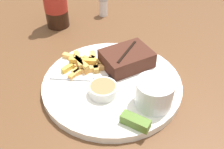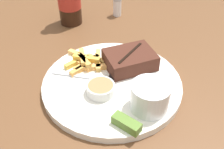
{
  "view_description": "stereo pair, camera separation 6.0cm",
  "coord_description": "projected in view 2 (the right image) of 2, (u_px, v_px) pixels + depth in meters",
  "views": [
    {
      "loc": [
        -0.04,
        -0.46,
        1.2
      ],
      "look_at": [
        0.0,
        0.0,
        0.81
      ],
      "focal_mm": 42.0,
      "sensor_mm": 36.0,
      "label": 1
    },
    {
      "loc": [
        0.02,
        -0.46,
        1.2
      ],
      "look_at": [
        0.0,
        0.0,
        0.81
      ],
      "focal_mm": 42.0,
      "sensor_mm": 36.0,
      "label": 2
    }
  ],
  "objects": [
    {
      "name": "dipping_sauce_cup",
      "position": [
        101.0,
        88.0,
        0.58
      ],
      "size": [
        0.06,
        0.06,
        0.02
      ],
      "color": "silver",
      "rests_on": "dinner_plate"
    },
    {
      "name": "salt_shaker",
      "position": [
        118.0,
        6.0,
        0.89
      ],
      "size": [
        0.03,
        0.03,
        0.07
      ],
      "color": "white",
      "rests_on": "dining_table"
    },
    {
      "name": "steak_portion",
      "position": [
        130.0,
        60.0,
        0.65
      ],
      "size": [
        0.14,
        0.13,
        0.04
      ],
      "color": "#472319",
      "rests_on": "dinner_plate"
    },
    {
      "name": "dining_table",
      "position": [
        112.0,
        103.0,
        0.66
      ],
      "size": [
        1.58,
        1.61,
        0.77
      ],
      "color": "brown",
      "rests_on": "ground_plane"
    },
    {
      "name": "coleslaw_cup",
      "position": [
        150.0,
        96.0,
        0.53
      ],
      "size": [
        0.08,
        0.08,
        0.06
      ],
      "color": "white",
      "rests_on": "dinner_plate"
    },
    {
      "name": "knife_utensil",
      "position": [
        115.0,
        68.0,
        0.65
      ],
      "size": [
        0.05,
        0.17,
        0.01
      ],
      "rotation": [
        0.0,
        0.0,
        1.39
      ],
      "color": "#B7B7BC",
      "rests_on": "dinner_plate"
    },
    {
      "name": "dinner_plate",
      "position": [
        112.0,
        84.0,
        0.62
      ],
      "size": [
        0.33,
        0.33,
        0.02
      ],
      "color": "white",
      "rests_on": "dining_table"
    },
    {
      "name": "fork_utensil",
      "position": [
        77.0,
        75.0,
        0.63
      ],
      "size": [
        0.13,
        0.03,
        0.0
      ],
      "rotation": [
        0.0,
        0.0,
        6.12
      ],
      "color": "#B7B7BC",
      "rests_on": "dinner_plate"
    },
    {
      "name": "pickle_spear",
      "position": [
        126.0,
        123.0,
        0.5
      ],
      "size": [
        0.06,
        0.05,
        0.02
      ],
      "color": "#567A2D",
      "rests_on": "dinner_plate"
    },
    {
      "name": "fries_pile",
      "position": [
        87.0,
        61.0,
        0.66
      ],
      "size": [
        0.11,
        0.11,
        0.02
      ],
      "color": "#EDA957",
      "rests_on": "dinner_plate"
    }
  ]
}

